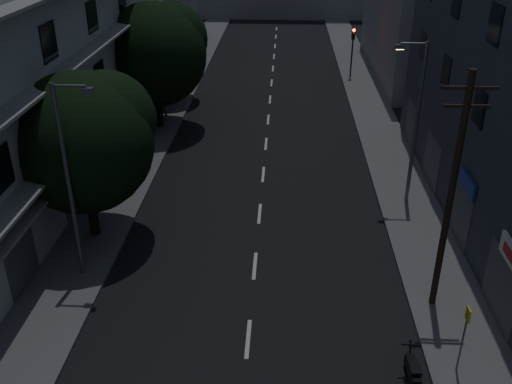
{
  "coord_description": "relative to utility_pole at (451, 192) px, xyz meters",
  "views": [
    {
      "loc": [
        1.06,
        -8.96,
        13.82
      ],
      "look_at": [
        0.0,
        12.0,
        3.0
      ],
      "focal_mm": 40.0,
      "sensor_mm": 36.0,
      "label": 1
    }
  ],
  "objects": [
    {
      "name": "ground",
      "position": [
        -6.88,
        16.29,
        -4.87
      ],
      "size": [
        160.0,
        160.0,
        0.0
      ],
      "primitive_type": "plane",
      "color": "black",
      "rests_on": "ground"
    },
    {
      "name": "sidewalk_left",
      "position": [
        -14.38,
        16.29,
        -4.79
      ],
      "size": [
        3.0,
        90.0,
        0.15
      ],
      "primitive_type": "cube",
      "color": "#565659",
      "rests_on": "ground"
    },
    {
      "name": "sidewalk_right",
      "position": [
        0.62,
        16.29,
        -4.79
      ],
      "size": [
        3.0,
        90.0,
        0.15
      ],
      "primitive_type": "cube",
      "color": "#565659",
      "rests_on": "ground"
    },
    {
      "name": "lane_markings",
      "position": [
        -6.88,
        22.54,
        -4.86
      ],
      "size": [
        0.15,
        60.5,
        0.01
      ],
      "color": "beige",
      "rests_on": "ground"
    },
    {
      "name": "building_left",
      "position": [
        -18.86,
        9.29,
        2.13
      ],
      "size": [
        7.0,
        36.0,
        14.0
      ],
      "color": "#ACACA7",
      "rests_on": "ground"
    },
    {
      "name": "tree_near",
      "position": [
        -14.24,
        4.38,
        -0.01
      ],
      "size": [
        6.09,
        6.09,
        7.52
      ],
      "color": "black",
      "rests_on": "sidewalk_left"
    },
    {
      "name": "tree_mid",
      "position": [
        -14.02,
        18.33,
        0.37
      ],
      "size": [
        6.61,
        6.61,
        8.13
      ],
      "color": "black",
      "rests_on": "sidewalk_left"
    },
    {
      "name": "tree_far",
      "position": [
        -14.48,
        24.24,
        -0.83
      ],
      "size": [
        5.02,
        5.02,
        6.21
      ],
      "color": "black",
      "rests_on": "sidewalk_left"
    },
    {
      "name": "traffic_signal_far_right",
      "position": [
        -0.14,
        30.87,
        -1.77
      ],
      "size": [
        0.28,
        0.37,
        4.1
      ],
      "color": "black",
      "rests_on": "sidewalk_right"
    },
    {
      "name": "traffic_signal_far_left",
      "position": [
        -13.29,
        32.69,
        -1.77
      ],
      "size": [
        0.28,
        0.37,
        4.1
      ],
      "color": "black",
      "rests_on": "sidewalk_left"
    },
    {
      "name": "street_lamp_left_near",
      "position": [
        -13.75,
        1.21,
        -0.27
      ],
      "size": [
        1.51,
        0.25,
        8.0
      ],
      "color": "slate",
      "rests_on": "sidewalk_left"
    },
    {
      "name": "street_lamp_right",
      "position": [
        0.43,
        8.38,
        -0.27
      ],
      "size": [
        1.51,
        0.25,
        8.0
      ],
      "color": "#5B5E63",
      "rests_on": "sidewalk_right"
    },
    {
      "name": "street_lamp_left_far",
      "position": [
        -14.01,
        20.35,
        -0.27
      ],
      "size": [
        1.51,
        0.25,
        8.0
      ],
      "color": "#5C5D64",
      "rests_on": "sidewalk_left"
    },
    {
      "name": "utility_pole",
      "position": [
        0.0,
        0.0,
        0.0
      ],
      "size": [
        1.8,
        0.24,
        9.0
      ],
      "color": "black",
      "rests_on": "sidewalk_right"
    },
    {
      "name": "bus_stop_sign",
      "position": [
        0.0,
        -3.52,
        -2.98
      ],
      "size": [
        0.06,
        0.35,
        2.52
      ],
      "color": "#595B60",
      "rests_on": "sidewalk_right"
    },
    {
      "name": "motorcycle",
      "position": [
        -1.58,
        -4.21,
        -4.34
      ],
      "size": [
        0.6,
        2.08,
        1.33
      ],
      "rotation": [
        0.0,
        0.0,
        -0.0
      ],
      "color": "black",
      "rests_on": "ground"
    }
  ]
}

